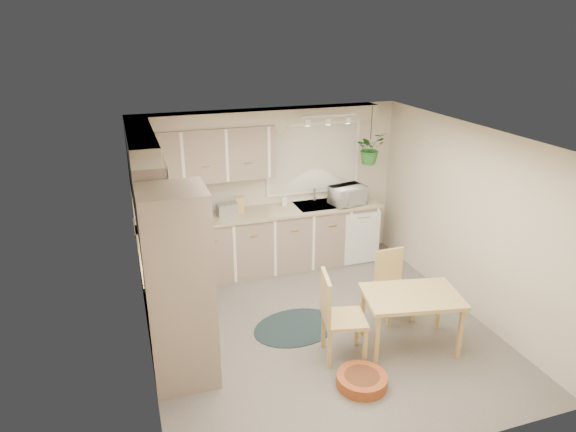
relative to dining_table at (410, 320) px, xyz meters
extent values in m
plane|color=slate|center=(-0.86, 0.64, -0.34)|extent=(4.20, 4.20, 0.00)
plane|color=white|center=(-0.86, 0.64, 2.06)|extent=(4.20, 4.20, 0.00)
cube|color=beige|center=(-0.86, 2.74, 0.86)|extent=(4.00, 0.04, 2.40)
cube|color=beige|center=(-0.86, -1.46, 0.86)|extent=(4.00, 0.04, 2.40)
cube|color=beige|center=(-2.86, 0.64, 0.86)|extent=(0.04, 4.20, 2.40)
cube|color=beige|center=(1.14, 0.64, 0.86)|extent=(0.04, 4.20, 2.40)
cube|color=gray|center=(-2.56, 1.51, 0.11)|extent=(0.60, 1.85, 0.90)
cube|color=gray|center=(-1.06, 2.44, 0.11)|extent=(3.60, 0.60, 0.90)
cube|color=tan|center=(-2.55, 1.51, 0.58)|extent=(0.64, 1.89, 0.04)
cube|color=tan|center=(-1.06, 2.43, 0.58)|extent=(3.64, 0.64, 0.04)
cube|color=gray|center=(-2.54, 0.26, 0.71)|extent=(0.65, 0.65, 2.10)
cube|color=silver|center=(-2.22, 0.26, 0.71)|extent=(0.02, 0.56, 0.58)
cube|color=gray|center=(-2.69, 1.64, 1.49)|extent=(0.35, 2.00, 0.75)
cube|color=gray|center=(-1.86, 2.56, 1.49)|extent=(2.00, 0.35, 0.75)
cube|color=beige|center=(-2.71, 1.64, 1.96)|extent=(0.30, 2.00, 0.20)
cube|color=beige|center=(-1.06, 2.59, 1.96)|extent=(3.60, 0.30, 0.20)
cube|color=silver|center=(-2.54, 0.94, 0.61)|extent=(0.52, 0.58, 0.02)
cube|color=silver|center=(-2.56, 0.94, 1.06)|extent=(0.40, 0.60, 0.14)
cube|color=silver|center=(-0.16, 2.71, 1.26)|extent=(1.40, 0.02, 1.00)
cube|color=white|center=(-0.16, 2.72, 1.26)|extent=(1.50, 0.02, 1.10)
cube|color=#999CA0|center=(-0.16, 2.44, 0.56)|extent=(0.70, 0.48, 0.10)
cube|color=silver|center=(0.44, 2.13, 0.09)|extent=(0.58, 0.02, 0.83)
cube|color=silver|center=(-0.16, 2.19, 1.99)|extent=(0.80, 0.04, 0.04)
cylinder|color=gold|center=(-0.71, 2.71, 1.84)|extent=(0.30, 0.03, 0.30)
cube|color=tan|center=(0.00, 0.00, 0.00)|extent=(1.19, 0.90, 0.67)
cube|color=tan|center=(-0.80, 0.06, 0.17)|extent=(0.57, 0.57, 1.02)
cube|color=tan|center=(0.14, 0.60, 0.10)|extent=(0.42, 0.42, 0.87)
ellipsoid|color=black|center=(-1.12, 0.76, -0.33)|extent=(1.21, 0.99, 0.01)
cylinder|color=#A65E21|center=(-0.82, -0.47, -0.28)|extent=(0.61, 0.61, 0.12)
imported|color=silver|center=(0.26, 2.34, 0.78)|extent=(0.57, 0.39, 0.35)
imported|color=silver|center=(-0.67, 2.59, 0.65)|extent=(0.12, 0.20, 0.08)
imported|color=#296729|center=(0.59, 2.34, 1.40)|extent=(0.52, 0.56, 0.37)
cube|color=black|center=(-1.95, 2.44, 0.77)|extent=(0.20, 0.24, 0.33)
cube|color=#999CA0|center=(-1.58, 2.46, 0.69)|extent=(0.30, 0.19, 0.17)
cube|color=tan|center=(-1.37, 2.49, 0.73)|extent=(0.13, 0.13, 0.25)
camera|label=1|loc=(-2.93, -4.37, 3.21)|focal=32.00mm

